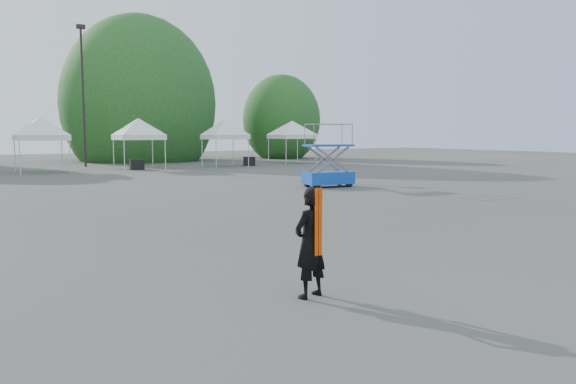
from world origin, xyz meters
TOP-DOWN VIEW (x-y plane):
  - ground at (0.00, 0.00)m, footprint 120.00×120.00m
  - light_pole_east at (3.00, 32.00)m, footprint 0.60×0.25m
  - tree_mid_e at (9.00, 39.00)m, footprint 5.12×5.12m
  - tree_far_e at (22.00, 37.00)m, footprint 3.84×3.84m
  - tent_e at (-0.45, 27.20)m, footprint 4.10×4.10m
  - tent_f at (5.42, 27.21)m, footprint 4.00×4.00m
  - tent_g at (11.56, 27.18)m, footprint 3.77×3.77m
  - tent_h at (18.02, 28.62)m, footprint 4.14×4.14m
  - man at (-0.88, -2.61)m, footprint 0.67×0.53m
  - scissor_lift at (9.02, 10.95)m, footprint 2.25×1.31m
  - crate_mid at (5.16, 26.92)m, footprint 0.96×0.79m
  - crate_east at (13.53, 27.27)m, footprint 1.01×0.91m

SIDE VIEW (x-z plane):
  - ground at x=0.00m, z-range 0.00..0.00m
  - crate_east at x=13.53m, z-range 0.00..0.64m
  - crate_mid at x=5.16m, z-range 0.00..0.68m
  - man at x=-0.88m, z-range 0.00..1.60m
  - scissor_lift at x=9.02m, z-range 0.01..2.77m
  - tent_g at x=11.56m, z-range 1.12..5.00m
  - tent_f at x=5.42m, z-range 1.12..5.00m
  - tent_e at x=-0.45m, z-range 1.12..5.00m
  - tent_h at x=18.02m, z-range 1.12..5.00m
  - tree_far_e at x=22.00m, z-range 0.70..6.55m
  - tree_mid_e at x=9.00m, z-range 0.94..8.74m
  - light_pole_east at x=3.00m, z-range 0.62..10.42m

